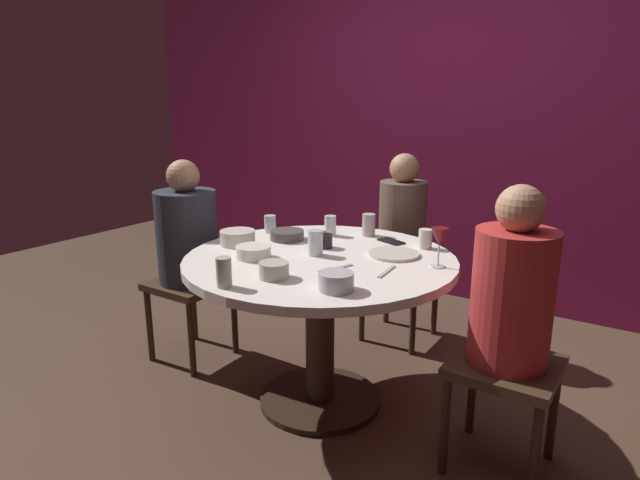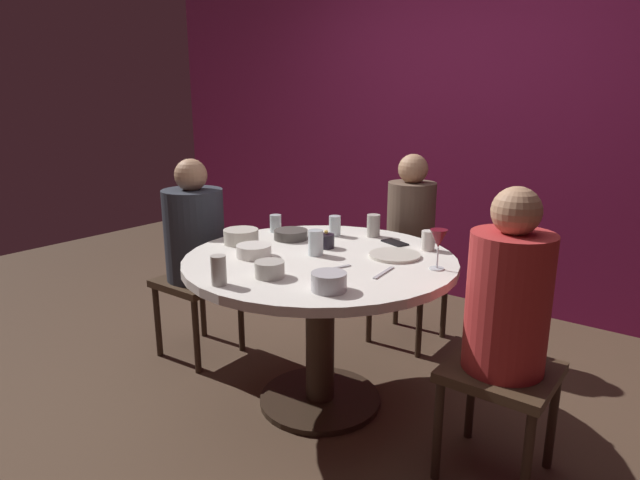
{
  "view_description": "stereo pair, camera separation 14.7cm",
  "coord_description": "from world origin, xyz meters",
  "px_view_note": "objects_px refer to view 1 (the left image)",
  "views": [
    {
      "loc": [
        1.32,
        -2.0,
        1.47
      ],
      "look_at": [
        0.0,
        0.0,
        0.84
      ],
      "focal_mm": 30.12,
      "sensor_mm": 36.0,
      "label": 1
    },
    {
      "loc": [
        1.44,
        -1.91,
        1.47
      ],
      "look_at": [
        0.0,
        0.0,
        0.84
      ],
      "focal_mm": 30.12,
      "sensor_mm": 36.0,
      "label": 2
    }
  ],
  "objects_px": {
    "cup_near_candle": "(330,226)",
    "cup_by_left_diner": "(425,239)",
    "bowl_small_white": "(287,235)",
    "seated_diner_right": "(512,302)",
    "bowl_sauce_side": "(238,238)",
    "seated_diner_back": "(402,228)",
    "bowl_rice_portion": "(253,252)",
    "cup_by_right_diner": "(315,243)",
    "bowl_salad_center": "(274,270)",
    "cup_far_edge": "(224,272)",
    "wine_glass": "(439,239)",
    "dinner_plate": "(394,254)",
    "bowl_serving_large": "(336,281)",
    "candle_holder": "(324,241)",
    "dining_table": "(320,290)",
    "seated_diner_left": "(187,239)",
    "cell_phone": "(391,241)",
    "cup_beside_wine": "(368,225)",
    "cup_center_front": "(270,224)"
  },
  "relations": [
    {
      "from": "cup_near_candle",
      "to": "cup_by_left_diner",
      "type": "bearing_deg",
      "value": 4.41
    },
    {
      "from": "bowl_small_white",
      "to": "cup_near_candle",
      "type": "distance_m",
      "value": 0.25
    },
    {
      "from": "seated_diner_right",
      "to": "bowl_sauce_side",
      "type": "bearing_deg",
      "value": 2.22
    },
    {
      "from": "seated_diner_back",
      "to": "bowl_sauce_side",
      "type": "relative_size",
      "value": 6.6
    },
    {
      "from": "bowl_small_white",
      "to": "bowl_sauce_side",
      "type": "xyz_separation_m",
      "value": [
        -0.15,
        -0.22,
        0.01
      ]
    },
    {
      "from": "bowl_rice_portion",
      "to": "cup_by_right_diner",
      "type": "height_order",
      "value": "cup_by_right_diner"
    },
    {
      "from": "bowl_salad_center",
      "to": "cup_far_edge",
      "type": "height_order",
      "value": "cup_far_edge"
    },
    {
      "from": "bowl_sauce_side",
      "to": "cup_by_right_diner",
      "type": "xyz_separation_m",
      "value": [
        0.43,
        0.06,
        0.02
      ]
    },
    {
      "from": "wine_glass",
      "to": "dinner_plate",
      "type": "distance_m",
      "value": 0.27
    },
    {
      "from": "wine_glass",
      "to": "cup_near_candle",
      "type": "height_order",
      "value": "wine_glass"
    },
    {
      "from": "bowl_rice_portion",
      "to": "cup_by_left_diner",
      "type": "xyz_separation_m",
      "value": [
        0.6,
        0.59,
        0.02
      ]
    },
    {
      "from": "cup_far_edge",
      "to": "bowl_rice_portion",
      "type": "bearing_deg",
      "value": 113.82
    },
    {
      "from": "wine_glass",
      "to": "cup_far_edge",
      "type": "height_order",
      "value": "wine_glass"
    },
    {
      "from": "bowl_serving_large",
      "to": "cup_far_edge",
      "type": "xyz_separation_m",
      "value": [
        -0.38,
        -0.21,
        0.02
      ]
    },
    {
      "from": "seated_diner_back",
      "to": "dinner_plate",
      "type": "distance_m",
      "value": 0.75
    },
    {
      "from": "bowl_salad_center",
      "to": "bowl_small_white",
      "type": "height_order",
      "value": "bowl_salad_center"
    },
    {
      "from": "candle_holder",
      "to": "wine_glass",
      "type": "relative_size",
      "value": 0.51
    },
    {
      "from": "dinner_plate",
      "to": "bowl_rice_portion",
      "type": "height_order",
      "value": "bowl_rice_portion"
    },
    {
      "from": "dining_table",
      "to": "seated_diner_left",
      "type": "relative_size",
      "value": 1.1
    },
    {
      "from": "dining_table",
      "to": "bowl_serving_large",
      "type": "distance_m",
      "value": 0.5
    },
    {
      "from": "seated_diner_left",
      "to": "dining_table",
      "type": "bearing_deg",
      "value": 0.0
    },
    {
      "from": "cell_phone",
      "to": "cup_near_candle",
      "type": "height_order",
      "value": "cup_near_candle"
    },
    {
      "from": "bowl_sauce_side",
      "to": "cup_beside_wine",
      "type": "height_order",
      "value": "cup_beside_wine"
    },
    {
      "from": "bowl_rice_portion",
      "to": "cup_near_candle",
      "type": "height_order",
      "value": "cup_near_candle"
    },
    {
      "from": "seated_diner_left",
      "to": "bowl_salad_center",
      "type": "xyz_separation_m",
      "value": [
        0.9,
        -0.36,
        0.08
      ]
    },
    {
      "from": "seated_diner_left",
      "to": "bowl_small_white",
      "type": "bearing_deg",
      "value": 16.06
    },
    {
      "from": "seated_diner_right",
      "to": "cup_near_candle",
      "type": "height_order",
      "value": "seated_diner_right"
    },
    {
      "from": "dinner_plate",
      "to": "cup_center_front",
      "type": "relative_size",
      "value": 2.51
    },
    {
      "from": "bowl_sauce_side",
      "to": "cup_by_right_diner",
      "type": "distance_m",
      "value": 0.44
    },
    {
      "from": "bowl_salad_center",
      "to": "cup_by_left_diner",
      "type": "height_order",
      "value": "cup_by_left_diner"
    },
    {
      "from": "cup_near_candle",
      "to": "cup_beside_wine",
      "type": "relative_size",
      "value": 0.91
    },
    {
      "from": "seated_diner_left",
      "to": "candle_holder",
      "type": "relative_size",
      "value": 12.77
    },
    {
      "from": "cup_near_candle",
      "to": "cup_far_edge",
      "type": "bearing_deg",
      "value": -84.37
    },
    {
      "from": "bowl_salad_center",
      "to": "cup_center_front",
      "type": "xyz_separation_m",
      "value": [
        -0.49,
        0.59,
        0.01
      ]
    },
    {
      "from": "cup_by_left_diner",
      "to": "wine_glass",
      "type": "bearing_deg",
      "value": -56.64
    },
    {
      "from": "bowl_small_white",
      "to": "cup_beside_wine",
      "type": "height_order",
      "value": "cup_beside_wine"
    },
    {
      "from": "seated_diner_back",
      "to": "bowl_small_white",
      "type": "xyz_separation_m",
      "value": [
        -0.32,
        -0.73,
        0.07
      ]
    },
    {
      "from": "bowl_serving_large",
      "to": "cup_by_left_diner",
      "type": "bearing_deg",
      "value": 86.08
    },
    {
      "from": "wine_glass",
      "to": "cup_far_edge",
      "type": "relative_size",
      "value": 1.47
    },
    {
      "from": "cell_phone",
      "to": "cup_far_edge",
      "type": "height_order",
      "value": "cup_far_edge"
    },
    {
      "from": "seated_diner_right",
      "to": "bowl_serving_large",
      "type": "relative_size",
      "value": 8.48
    },
    {
      "from": "bowl_rice_portion",
      "to": "bowl_salad_center",
      "type": "bearing_deg",
      "value": -34.06
    },
    {
      "from": "bowl_salad_center",
      "to": "cup_by_right_diner",
      "type": "height_order",
      "value": "cup_by_right_diner"
    },
    {
      "from": "seated_diner_left",
      "to": "dinner_plate",
      "type": "relative_size",
      "value": 4.82
    },
    {
      "from": "bowl_rice_portion",
      "to": "cup_by_right_diner",
      "type": "bearing_deg",
      "value": 42.46
    },
    {
      "from": "dinner_plate",
      "to": "cup_far_edge",
      "type": "relative_size",
      "value": 2.0
    },
    {
      "from": "bowl_small_white",
      "to": "cup_far_edge",
      "type": "xyz_separation_m",
      "value": [
        0.23,
        -0.71,
        0.04
      ]
    },
    {
      "from": "seated_diner_back",
      "to": "cup_far_edge",
      "type": "xyz_separation_m",
      "value": [
        -0.08,
        -1.45,
        0.11
      ]
    },
    {
      "from": "bowl_small_white",
      "to": "cup_by_left_diner",
      "type": "distance_m",
      "value": 0.71
    },
    {
      "from": "cup_by_left_diner",
      "to": "bowl_serving_large",
      "type": "bearing_deg",
      "value": -93.92
    }
  ]
}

